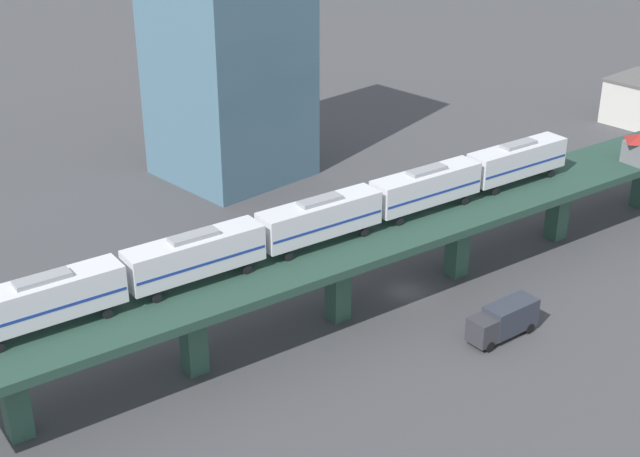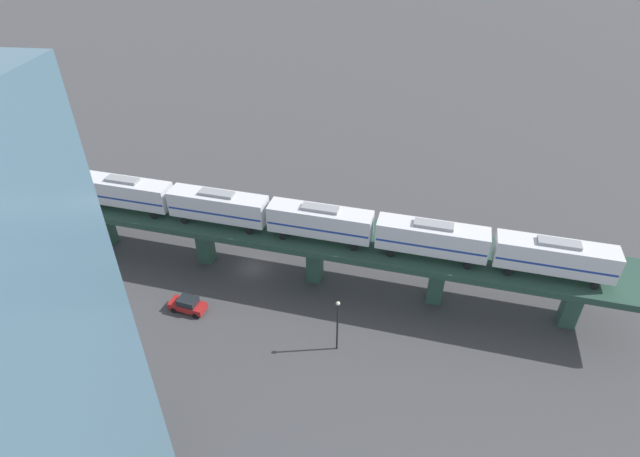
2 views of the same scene
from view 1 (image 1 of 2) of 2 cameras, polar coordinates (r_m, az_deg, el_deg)
name	(u,v)px [view 1 (image 1 of 2)]	position (r m, az deg, el deg)	size (l,w,h in m)	color
ground_plane	(407,292)	(88.66, 5.58, -4.07)	(400.00, 400.00, 0.00)	#424244
elevated_viaduct	(408,234)	(85.57, 5.68, -0.32)	(22.50, 92.19, 7.54)	#244135
subway_train	(320,218)	(79.76, 0.00, 0.67)	(12.40, 62.08, 4.45)	silver
signal_hut	(640,147)	(105.04, 19.79, 4.92)	(3.68, 3.68, 3.40)	slate
street_car_green	(496,186)	(112.50, 11.20, 2.69)	(3.02, 4.73, 1.89)	#1E6638
street_car_red	(383,238)	(97.13, 4.05, -0.62)	(2.71, 4.69, 1.89)	#AD1E1E
delivery_truck	(504,320)	(81.97, 11.67, -5.75)	(3.13, 7.42, 3.20)	#333338
street_lamp	(229,252)	(87.30, -5.82, -1.52)	(0.44, 0.44, 6.94)	black
office_tower	(227,36)	(112.10, -5.95, 12.15)	(16.00, 16.00, 36.00)	slate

